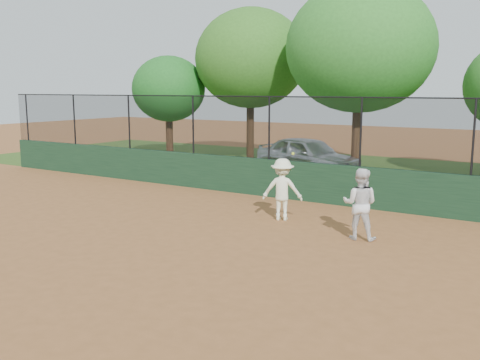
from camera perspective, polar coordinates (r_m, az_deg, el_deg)
The scene contains 10 objects.
ground at distance 12.17m, azimuth -8.79°, elevation -6.72°, with size 80.00×80.00×0.00m, color #935A2F.
back_wall at distance 16.91m, azimuth 4.56°, elevation 0.08°, with size 26.00×0.20×1.20m, color #1B3C23.
grass_strip at distance 22.43m, azimuth 11.67°, elevation 0.74°, with size 36.00×12.00×0.01m, color #2A4816.
parked_car at distance 21.48m, azimuth 7.23°, elevation 2.56°, with size 1.83×4.56×1.55m, color silver.
player_second at distance 12.51m, azimuth 12.67°, elevation -2.51°, with size 0.80×0.62×1.65m, color white.
player_main at distance 14.04m, azimuth 4.53°, elevation -1.01°, with size 1.20×0.94×1.84m.
fence_assembly at distance 16.73m, azimuth 4.55°, elevation 5.62°, with size 26.00×0.06×2.00m.
tree_0 at distance 26.36m, azimuth -7.64°, elevation 9.58°, with size 3.66×3.33×5.00m.
tree_1 at distance 25.16m, azimuth 1.12°, elevation 12.83°, with size 5.28×4.80×7.08m.
tree_2 at distance 21.61m, azimuth 12.63°, elevation 13.61°, with size 5.79×5.26×7.49m.
Camera 1 is at (7.70, -8.79, 3.42)m, focal length 40.00 mm.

